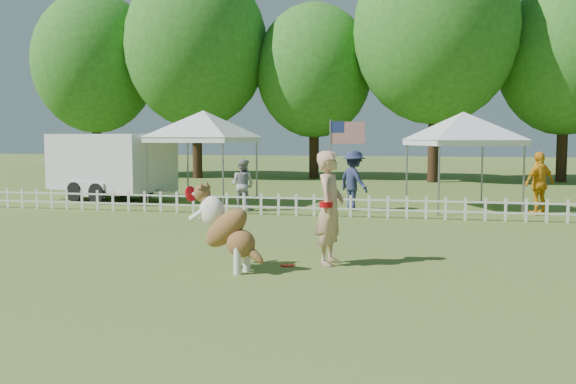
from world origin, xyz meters
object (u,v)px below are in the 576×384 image
Objects in this scene: frisbee_on_turf at (287,265)px; cargo_trailer at (111,166)px; canopy_tent_right at (462,162)px; dog at (227,228)px; handler at (330,208)px; spectator_a at (243,185)px; spectator_c at (539,183)px; spectator_b at (354,180)px; canopy_tent_left at (204,158)px; flag_pole at (330,167)px.

cargo_trailer is (-8.29, 9.63, 1.14)m from frisbee_on_turf.
dog is at bearing -134.85° from canopy_tent_right.
handler is 1.27× the size of spectator_a.
cargo_trailer is at bearing -6.91° from spectator_a.
canopy_tent_right reaches higher than spectator_c.
spectator_b reaches higher than spectator_a.
spectator_a is (-3.02, 7.62, 0.75)m from frisbee_on_turf.
canopy_tent_left is 4.89m from flag_pole.
canopy_tent_left is 8.12m from canopy_tent_right.
spectator_a reaches higher than dog.
frisbee_on_turf is 9.95m from spectator_c.
handler is at bearing -128.18° from canopy_tent_right.
spectator_a is (1.81, -1.71, -0.71)m from canopy_tent_left.
canopy_tent_right reaches higher than dog.
canopy_tent_right is at bearing 87.23° from dog.
canopy_tent_left reaches higher than cargo_trailer.
spectator_a is 8.37m from spectator_c.
cargo_trailer is at bearing -177.44° from canopy_tent_left.
spectator_a is 3.27m from spectator_b.
canopy_tent_right is 4.16m from flag_pole.
spectator_c is (4.64, 8.07, -0.09)m from handler.
dog is 5.94× the size of frisbee_on_turf.
spectator_c is at bearing 75.39° from dog.
canopy_tent_left is 1.11× the size of flag_pole.
canopy_tent_left is at bearing -43.78° from spectator_c.
cargo_trailer is at bearing 150.83° from flag_pole.
flag_pole reaches higher than cargo_trailer.
canopy_tent_left is 1.67× the size of spectator_c.
spectator_a is at bearing -1.14° from cargo_trailer.
handler reaches higher than dog.
spectator_a is (-6.31, -1.66, -0.66)m from canopy_tent_right.
spectator_c is (5.32, 8.36, 0.87)m from frisbee_on_turf.
canopy_tent_left is (-3.97, 9.92, 0.77)m from dog.
handler reaches higher than spectator_a.
spectator_b is at bearing -2.97° from canopy_tent_left.
cargo_trailer is at bearing -43.64° from spectator_c.
canopy_tent_left reaches higher than flag_pole.
cargo_trailer is 3.44× the size of spectator_a.
canopy_tent_right reaches higher than cargo_trailer.
canopy_tent_right is (2.61, 9.00, 0.45)m from handler.
flag_pole is (-0.38, 7.31, 1.32)m from frisbee_on_turf.
spectator_b is (-3.13, -0.87, -0.54)m from canopy_tent_right.
canopy_tent_right is at bearing -151.30° from spectator_a.
canopy_tent_right is at bearing -9.24° from handler.
spectator_c is (2.03, -0.92, -0.54)m from canopy_tent_right.
spectator_c is (10.16, -0.97, -0.59)m from canopy_tent_left.
cargo_trailer reaches higher than dog.
flag_pole reaches higher than frisbee_on_turf.
spectator_a is at bearing 60.41° from spectator_b.
cargo_trailer is 2.98× the size of spectator_c.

